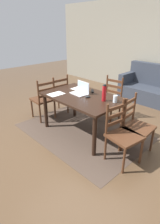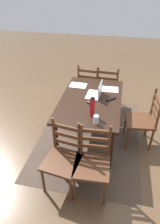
{
  "view_description": "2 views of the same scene",
  "coord_description": "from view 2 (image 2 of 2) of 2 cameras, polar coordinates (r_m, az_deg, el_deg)",
  "views": [
    {
      "loc": [
        2.32,
        -2.31,
        1.94
      ],
      "look_at": [
        0.07,
        -0.14,
        0.5
      ],
      "focal_mm": 29.98,
      "sensor_mm": 36.0,
      "label": 1
    },
    {
      "loc": [
        2.74,
        0.39,
        2.43
      ],
      "look_at": [
        0.15,
        -0.15,
        0.59
      ],
      "focal_mm": 32.48,
      "sensor_mm": 36.0,
      "label": 2
    }
  ],
  "objects": [
    {
      "name": "ground_plane",
      "position": [
        3.68,
        2.74,
        -6.55
      ],
      "size": [
        14.0,
        14.0,
        0.0
      ],
      "primitive_type": "plane",
      "color": "brown"
    },
    {
      "name": "area_rug",
      "position": [
        3.68,
        2.74,
        -6.51
      ],
      "size": [
        2.43,
        1.73,
        0.01
      ],
      "primitive_type": "cube",
      "color": "#47382D",
      "rests_on": "ground"
    },
    {
      "name": "dining_table",
      "position": [
        3.28,
        3.06,
        2.26
      ],
      "size": [
        1.5,
        0.95,
        0.76
      ],
      "color": "black",
      "rests_on": "ground"
    },
    {
      "name": "chair_far_head",
      "position": [
        3.41,
        17.19,
        -2.26
      ],
      "size": [
        0.49,
        0.49,
        0.95
      ],
      "color": "#4C2B19",
      "rests_on": "ground"
    },
    {
      "name": "chair_left_far",
      "position": [
        4.26,
        7.73,
        6.97
      ],
      "size": [
        0.46,
        0.46,
        0.95
      ],
      "color": "#4C2B19",
      "rests_on": "ground"
    },
    {
      "name": "chair_right_far",
      "position": [
        2.61,
        3.4,
        -14.21
      ],
      "size": [
        0.46,
        0.46,
        0.95
      ],
      "color": "#4C2B19",
      "rests_on": "ground"
    },
    {
      "name": "chair_left_near",
      "position": [
        4.3,
        2.61,
        7.5
      ],
      "size": [
        0.47,
        0.47,
        0.95
      ],
      "color": "#4C2B19",
      "rests_on": "ground"
    },
    {
      "name": "chair_right_near",
      "position": [
        2.66,
        -4.77,
        -12.97
      ],
      "size": [
        0.5,
        0.5,
        0.95
      ],
      "color": "#4C2B19",
      "rests_on": "ground"
    },
    {
      "name": "laptop",
      "position": [
        3.29,
        4.62,
        5.45
      ],
      "size": [
        0.33,
        0.24,
        0.23
      ],
      "color": "silver",
      "rests_on": "dining_table"
    },
    {
      "name": "water_bottle",
      "position": [
        2.77,
        3.47,
        1.75
      ],
      "size": [
        0.07,
        0.07,
        0.3
      ],
      "color": "#A81419",
      "rests_on": "dining_table"
    },
    {
      "name": "drinking_glass",
      "position": [
        2.67,
        4.53,
        -2.16
      ],
      "size": [
        0.07,
        0.07,
        0.12
      ],
      "primitive_type": "cylinder",
      "color": "silver",
      "rests_on": "dining_table"
    },
    {
      "name": "computer_mouse",
      "position": [
        3.11,
        2.72,
        2.74
      ],
      "size": [
        0.09,
        0.11,
        0.03
      ],
      "primitive_type": "ellipsoid",
      "rotation": [
        0.0,
        0.0,
        -0.31
      ],
      "color": "black",
      "rests_on": "dining_table"
    },
    {
      "name": "tv_remote",
      "position": [
        3.24,
        8.75,
        3.64
      ],
      "size": [
        0.15,
        0.15,
        0.02
      ],
      "primitive_type": "cube",
      "rotation": [
        0.0,
        0.0,
        0.77
      ],
      "color": "black",
      "rests_on": "dining_table"
    },
    {
      "name": "paper_stack_left",
      "position": [
        3.63,
        -0.51,
        7.55
      ],
      "size": [
        0.22,
        0.3,
        0.0
      ],
      "primitive_type": "cube",
      "rotation": [
        0.0,
        0.0,
        -0.02
      ],
      "color": "white",
      "rests_on": "dining_table"
    },
    {
      "name": "paper_stack_right",
      "position": [
        3.54,
        8.31,
        6.36
      ],
      "size": [
        0.22,
        0.31,
        0.0
      ],
      "primitive_type": "cube",
      "rotation": [
        0.0,
        0.0,
        0.05
      ],
      "color": "white",
      "rests_on": "dining_table"
    }
  ]
}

